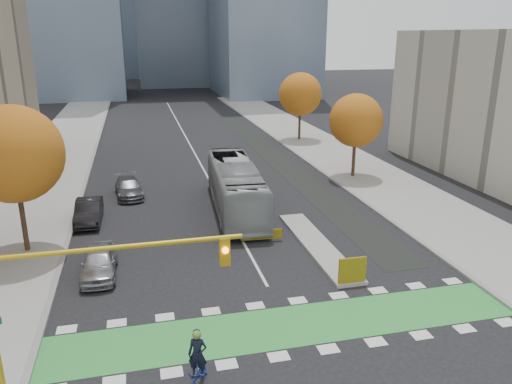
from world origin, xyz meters
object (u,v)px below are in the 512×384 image
traffic_signal_west (73,282)px  bus (236,187)px  parked_car_a (99,262)px  tree_east_far (300,94)px  hazard_board (352,270)px  parked_car_c (129,188)px  cyclist (198,370)px  parked_car_b (89,211)px  tree_east_near (356,121)px  tree_west (13,154)px

traffic_signal_west → bus: traffic_signal_west is taller
parked_car_a → tree_east_far: bearing=56.7°
hazard_board → parked_car_c: 19.95m
cyclist → parked_car_c: 22.79m
bus → parked_car_b: 9.73m
traffic_signal_west → tree_east_near: bearing=48.5°
hazard_board → parked_car_a: bearing=161.5°
tree_east_near → parked_car_c: bearing=-177.4°
parked_car_a → tree_west: bearing=138.0°
parked_car_a → parked_car_c: bearing=84.8°
parked_car_a → cyclist: bearing=-67.7°
hazard_board → tree_west: 18.44m
tree_east_far → tree_east_near: bearing=-91.8°
tree_east_near → cyclist: tree_east_near is taller
bus → parked_car_a: 11.79m
tree_west → hazard_board: bearing=-26.0°
hazard_board → parked_car_a: hazard_board is taller
tree_west → tree_east_near: bearing=22.6°
tree_east_far → bus: bearing=-118.4°
hazard_board → parked_car_b: parked_car_b is taller
tree_west → tree_east_far: size_ratio=1.08×
tree_east_near → tree_east_far: (0.50, 16.00, 0.38)m
tree_west → tree_east_far: tree_west is taller
hazard_board → parked_car_a: 12.57m
hazard_board → tree_east_near: bearing=65.8°
tree_east_near → traffic_signal_west: bearing=-131.5°
traffic_signal_west → bus: (8.62, 16.69, -2.35)m
tree_west → tree_east_near: 26.01m
cyclist → tree_east_near: bearing=76.6°
tree_east_far → parked_car_b: tree_east_far is taller
hazard_board → parked_car_a: (-11.92, 3.98, -0.09)m
hazard_board → cyclist: cyclist is taller
hazard_board → tree_east_near: tree_east_near is taller
hazard_board → traffic_signal_west: traffic_signal_west is taller
hazard_board → parked_car_b: bearing=137.4°
tree_west → traffic_signal_west: size_ratio=0.96×
tree_east_far → parked_car_b: 30.98m
traffic_signal_west → parked_car_b: size_ratio=1.92×
cyclist → parked_car_b: bearing=126.4°
hazard_board → parked_car_c: size_ratio=0.31×
parked_car_a → parked_car_c: 13.05m
bus → parked_car_a: (-8.61, -8.00, -0.97)m
tree_east_near → bus: 13.11m
parked_car_c → parked_car_b: bearing=-122.1°
tree_west → tree_east_far: 35.73m
tree_east_near → parked_car_a: bearing=-145.2°
cyclist → parked_car_c: (-2.34, 22.67, -0.11)m
hazard_board → traffic_signal_west: size_ratio=0.16×
traffic_signal_west → parked_car_a: traffic_signal_west is taller
hazard_board → tree_east_far: tree_east_far is taller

